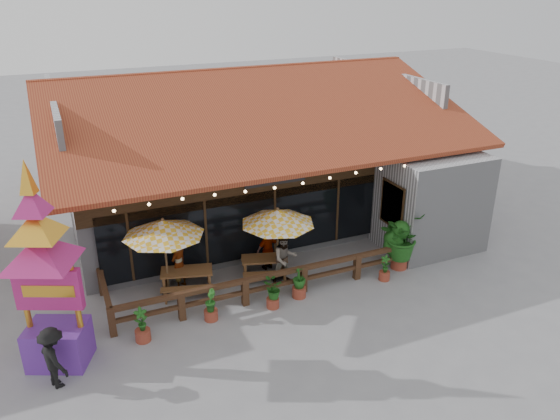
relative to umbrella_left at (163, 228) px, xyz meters
name	(u,v)px	position (x,y,z in m)	size (l,w,h in m)	color
ground	(310,281)	(4.55, -1.03, -2.35)	(100.00, 100.00, 0.00)	gray
restaurant_building	(247,161)	(4.81, 5.58, -0.14)	(15.50, 14.73, 6.09)	#ACACB1
patio_railing	(250,282)	(2.29, -1.30, -1.73)	(10.00, 2.60, 0.92)	#4B2B1B
umbrella_left	(163,228)	(0.00, 0.00, 0.00)	(2.64, 2.64, 2.69)	brown
umbrella_right	(278,217)	(3.61, -0.46, -0.08)	(2.55, 2.55, 2.61)	brown
picnic_table_left	(187,277)	(0.60, -0.07, -1.82)	(1.95, 1.79, 0.79)	brown
picnic_table_right	(264,264)	(3.24, -0.18, -1.86)	(1.82, 1.68, 0.73)	brown
thai_sign_tower	(42,255)	(-3.37, -2.17, 0.85)	(2.96, 2.96, 6.06)	#5F2999
tropical_plant	(401,237)	(7.80, -1.48, -1.16)	(1.97, 1.91, 2.08)	brown
diner_a	(179,264)	(0.45, 0.31, -1.49)	(0.62, 0.41, 1.71)	#3B2712
diner_b	(285,258)	(3.73, -0.75, -1.47)	(0.85, 0.67, 1.76)	#3B2712
diner_c	(268,249)	(3.57, 0.31, -1.60)	(0.88, 0.36, 1.50)	#3B2712
pedestrian	(54,358)	(-3.50, -3.09, -1.52)	(1.08, 0.62, 1.66)	black
planter_a	(142,327)	(-1.22, -2.11, -1.90)	(0.43, 0.43, 1.06)	brown
planter_b	(211,306)	(0.83, -1.89, -1.89)	(0.41, 0.45, 1.01)	brown
planter_c	(273,292)	(2.77, -2.01, -1.80)	(0.76, 0.73, 0.97)	brown
planter_d	(299,283)	(3.77, -1.79, -1.83)	(0.53, 0.53, 1.08)	brown
planter_e	(385,270)	(6.86, -1.97, -1.97)	(0.38, 0.38, 0.91)	brown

